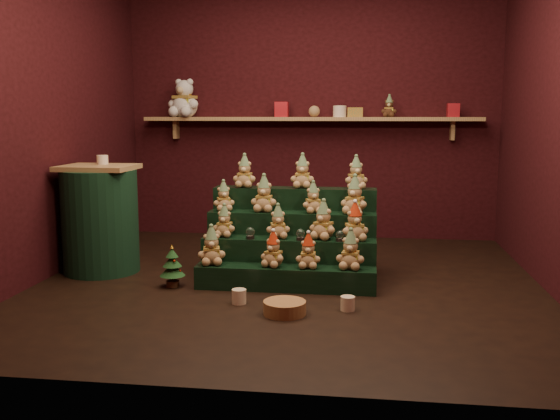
# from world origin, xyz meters

# --- Properties ---
(ground) EXTENTS (4.00, 4.00, 0.00)m
(ground) POSITION_xyz_m (0.00, 0.00, 0.00)
(ground) COLOR black
(ground) RESTS_ON ground
(back_wall) EXTENTS (4.00, 0.10, 2.80)m
(back_wall) POSITION_xyz_m (0.00, 2.05, 1.40)
(back_wall) COLOR black
(back_wall) RESTS_ON ground
(front_wall) EXTENTS (4.00, 0.10, 2.80)m
(front_wall) POSITION_xyz_m (0.00, -2.05, 1.40)
(front_wall) COLOR black
(front_wall) RESTS_ON ground
(left_wall) EXTENTS (0.10, 4.00, 2.80)m
(left_wall) POSITION_xyz_m (-2.05, 0.00, 1.40)
(left_wall) COLOR black
(left_wall) RESTS_ON ground
(back_shelf) EXTENTS (3.60, 0.26, 0.24)m
(back_shelf) POSITION_xyz_m (0.00, 1.87, 1.29)
(back_shelf) COLOR tan
(back_shelf) RESTS_ON ground
(riser_tier_front) EXTENTS (1.40, 0.22, 0.18)m
(riser_tier_front) POSITION_xyz_m (-0.00, -0.18, 0.09)
(riser_tier_front) COLOR black
(riser_tier_front) RESTS_ON ground
(riser_tier_midfront) EXTENTS (1.40, 0.22, 0.36)m
(riser_tier_midfront) POSITION_xyz_m (-0.00, 0.04, 0.18)
(riser_tier_midfront) COLOR black
(riser_tier_midfront) RESTS_ON ground
(riser_tier_midback) EXTENTS (1.40, 0.22, 0.54)m
(riser_tier_midback) POSITION_xyz_m (-0.00, 0.26, 0.27)
(riser_tier_midback) COLOR black
(riser_tier_midback) RESTS_ON ground
(riser_tier_back) EXTENTS (1.40, 0.22, 0.72)m
(riser_tier_back) POSITION_xyz_m (-0.00, 0.48, 0.36)
(riser_tier_back) COLOR black
(riser_tier_back) RESTS_ON ground
(teddy_0) EXTENTS (0.26, 0.24, 0.30)m
(teddy_0) POSITION_xyz_m (-0.59, -0.18, 0.33)
(teddy_0) COLOR tan
(teddy_0) RESTS_ON riser_tier_front
(teddy_1) EXTENTS (0.25, 0.24, 0.27)m
(teddy_1) POSITION_xyz_m (-0.09, -0.19, 0.32)
(teddy_1) COLOR tan
(teddy_1) RESTS_ON riser_tier_front
(teddy_2) EXTENTS (0.20, 0.18, 0.27)m
(teddy_2) POSITION_xyz_m (0.18, -0.19, 0.31)
(teddy_2) COLOR tan
(teddy_2) RESTS_ON riser_tier_front
(teddy_3) EXTENTS (0.24, 0.22, 0.30)m
(teddy_3) POSITION_xyz_m (0.50, -0.18, 0.33)
(teddy_3) COLOR tan
(teddy_3) RESTS_ON riser_tier_front
(teddy_4) EXTENTS (0.20, 0.18, 0.26)m
(teddy_4) POSITION_xyz_m (-0.53, 0.05, 0.49)
(teddy_4) COLOR tan
(teddy_4) RESTS_ON riser_tier_midfront
(teddy_5) EXTENTS (0.23, 0.21, 0.27)m
(teddy_5) POSITION_xyz_m (-0.09, 0.05, 0.49)
(teddy_5) COLOR tan
(teddy_5) RESTS_ON riser_tier_midfront
(teddy_6) EXTENTS (0.28, 0.27, 0.31)m
(teddy_6) POSITION_xyz_m (0.27, 0.06, 0.51)
(teddy_6) COLOR tan
(teddy_6) RESTS_ON riser_tier_midfront
(teddy_7) EXTENTS (0.27, 0.26, 0.30)m
(teddy_7) POSITION_xyz_m (0.52, 0.03, 0.51)
(teddy_7) COLOR tan
(teddy_7) RESTS_ON riser_tier_midfront
(teddy_8) EXTENTS (0.23, 0.22, 0.25)m
(teddy_8) POSITION_xyz_m (-0.58, 0.26, 0.67)
(teddy_8) COLOR tan
(teddy_8) RESTS_ON riser_tier_midback
(teddy_9) EXTENTS (0.22, 0.20, 0.30)m
(teddy_9) POSITION_xyz_m (-0.24, 0.26, 0.69)
(teddy_9) COLOR tan
(teddy_9) RESTS_ON riser_tier_midback
(teddy_10) EXTENTS (0.23, 0.22, 0.26)m
(teddy_10) POSITION_xyz_m (0.18, 0.25, 0.67)
(teddy_10) COLOR tan
(teddy_10) RESTS_ON riser_tier_midback
(teddy_11) EXTENTS (0.28, 0.26, 0.31)m
(teddy_11) POSITION_xyz_m (0.52, 0.24, 0.70)
(teddy_11) COLOR tan
(teddy_11) RESTS_ON riser_tier_midback
(teddy_12) EXTENTS (0.21, 0.19, 0.28)m
(teddy_12) POSITION_xyz_m (-0.44, 0.46, 0.86)
(teddy_12) COLOR tan
(teddy_12) RESTS_ON riser_tier_back
(teddy_13) EXTENTS (0.21, 0.19, 0.29)m
(teddy_13) POSITION_xyz_m (0.06, 0.48, 0.86)
(teddy_13) COLOR tan
(teddy_13) RESTS_ON riser_tier_back
(teddy_14) EXTENTS (0.24, 0.23, 0.28)m
(teddy_14) POSITION_xyz_m (0.52, 0.49, 0.86)
(teddy_14) COLOR tan
(teddy_14) RESTS_ON riser_tier_back
(snow_globe_a) EXTENTS (0.07, 0.07, 0.09)m
(snow_globe_a) POSITION_xyz_m (-0.30, -0.02, 0.41)
(snow_globe_a) COLOR black
(snow_globe_a) RESTS_ON riser_tier_midfront
(snow_globe_b) EXTENTS (0.07, 0.07, 0.09)m
(snow_globe_b) POSITION_xyz_m (0.10, -0.02, 0.41)
(snow_globe_b) COLOR black
(snow_globe_b) RESTS_ON riser_tier_midfront
(snow_globe_c) EXTENTS (0.07, 0.07, 0.09)m
(snow_globe_c) POSITION_xyz_m (0.41, -0.02, 0.40)
(snow_globe_c) COLOR black
(snow_globe_c) RESTS_ON riser_tier_midfront
(side_table) EXTENTS (0.64, 0.64, 0.92)m
(side_table) POSITION_xyz_m (-1.65, 0.17, 0.46)
(side_table) COLOR tan
(side_table) RESTS_ON ground
(table_ornament) EXTENTS (0.10, 0.10, 0.08)m
(table_ornament) POSITION_xyz_m (-1.65, 0.27, 0.96)
(table_ornament) COLOR beige
(table_ornament) RESTS_ON side_table
(mini_christmas_tree) EXTENTS (0.20, 0.20, 0.34)m
(mini_christmas_tree) POSITION_xyz_m (-0.89, -0.23, 0.17)
(mini_christmas_tree) COLOR #432A18
(mini_christmas_tree) RESTS_ON ground
(mug_left) EXTENTS (0.10, 0.10, 0.10)m
(mug_left) POSITION_xyz_m (-0.28, -0.59, 0.05)
(mug_left) COLOR beige
(mug_left) RESTS_ON ground
(mug_right) EXTENTS (0.10, 0.10, 0.10)m
(mug_right) POSITION_xyz_m (0.49, -0.65, 0.05)
(mug_right) COLOR beige
(mug_right) RESTS_ON ground
(wicker_basket) EXTENTS (0.38, 0.38, 0.09)m
(wicker_basket) POSITION_xyz_m (0.07, -0.79, 0.05)
(wicker_basket) COLOR #A57542
(wicker_basket) RESTS_ON ground
(white_bear) EXTENTS (0.45, 0.42, 0.51)m
(white_bear) POSITION_xyz_m (-1.36, 1.84, 1.58)
(white_bear) COLOR white
(white_bear) RESTS_ON back_shelf
(brown_bear) EXTENTS (0.18, 0.16, 0.22)m
(brown_bear) POSITION_xyz_m (0.84, 1.84, 1.43)
(brown_bear) COLOR #462617
(brown_bear) RESTS_ON back_shelf
(gift_tin_red_a) EXTENTS (0.14, 0.14, 0.16)m
(gift_tin_red_a) POSITION_xyz_m (-0.30, 1.85, 1.40)
(gift_tin_red_a) COLOR red
(gift_tin_red_a) RESTS_ON back_shelf
(gift_tin_cream) EXTENTS (0.14, 0.14, 0.12)m
(gift_tin_cream) POSITION_xyz_m (0.32, 1.85, 1.38)
(gift_tin_cream) COLOR beige
(gift_tin_cream) RESTS_ON back_shelf
(gift_tin_red_b) EXTENTS (0.12, 0.12, 0.14)m
(gift_tin_red_b) POSITION_xyz_m (1.49, 1.85, 1.39)
(gift_tin_red_b) COLOR red
(gift_tin_red_b) RESTS_ON back_shelf
(shelf_plush_ball) EXTENTS (0.12, 0.12, 0.12)m
(shelf_plush_ball) POSITION_xyz_m (0.05, 1.85, 1.38)
(shelf_plush_ball) COLOR tan
(shelf_plush_ball) RESTS_ON back_shelf
(scarf_gift_box) EXTENTS (0.16, 0.10, 0.10)m
(scarf_gift_box) POSITION_xyz_m (0.48, 1.85, 1.37)
(scarf_gift_box) COLOR orange
(scarf_gift_box) RESTS_ON back_shelf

